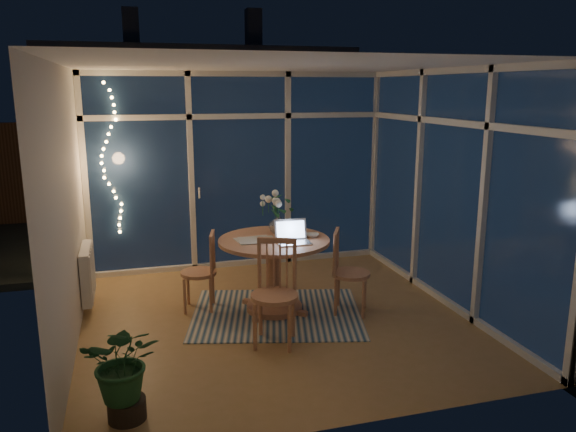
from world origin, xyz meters
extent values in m
plane|color=olive|center=(0.00, 0.00, 0.00)|extent=(4.00, 4.00, 0.00)
plane|color=white|center=(0.00, 0.00, 2.60)|extent=(4.00, 4.00, 0.00)
cube|color=beige|center=(0.00, 2.00, 1.30)|extent=(4.00, 0.04, 2.60)
cube|color=beige|center=(0.00, -2.00, 1.30)|extent=(4.00, 0.04, 2.60)
cube|color=beige|center=(-2.00, 0.00, 1.30)|extent=(0.04, 4.00, 2.60)
cube|color=beige|center=(2.00, 0.00, 1.30)|extent=(0.04, 4.00, 2.60)
cube|color=silver|center=(0.00, 1.96, 1.30)|extent=(4.00, 0.10, 2.60)
cube|color=silver|center=(1.96, 0.00, 1.30)|extent=(0.10, 4.00, 2.60)
cube|color=silver|center=(-1.94, 0.90, 0.40)|extent=(0.10, 0.70, 0.58)
cube|color=black|center=(0.50, 5.00, -0.06)|extent=(12.00, 6.00, 0.10)
cube|color=#3D2716|center=(0.00, 5.50, 0.90)|extent=(11.00, 0.08, 1.80)
cube|color=#33363E|center=(0.30, 8.50, 2.20)|extent=(7.00, 3.00, 2.20)
sphere|color=#163216|center=(-0.80, 3.40, 0.45)|extent=(0.90, 0.90, 0.90)
cube|color=beige|center=(0.02, 0.14, 0.01)|extent=(2.10, 1.84, 0.01)
cylinder|color=#A96C4C|center=(0.02, 0.24, 0.41)|extent=(1.45, 1.45, 0.81)
cube|color=#A96C4C|center=(-0.77, 0.51, 0.44)|extent=(0.49, 0.49, 0.88)
cube|color=#A96C4C|center=(0.80, -0.03, 0.46)|extent=(0.58, 0.58, 0.93)
cube|color=#A96C4C|center=(-0.19, -0.56, 0.51)|extent=(0.61, 0.61, 1.01)
imported|color=white|center=(0.12, 0.46, 0.92)|extent=(0.25, 0.25, 0.21)
imported|color=silver|center=(0.44, 0.21, 0.83)|extent=(0.19, 0.19, 0.04)
cube|color=beige|center=(-0.16, 0.25, 0.82)|extent=(0.38, 0.29, 0.01)
cube|color=black|center=(0.09, 0.13, 0.82)|extent=(0.12, 0.09, 0.01)
imported|color=#1B4D27|center=(-1.55, -1.47, 0.38)|extent=(0.62, 0.56, 0.76)
camera|label=1|loc=(-1.43, -5.36, 2.38)|focal=35.00mm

